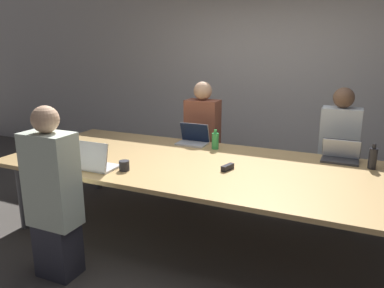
% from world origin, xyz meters
% --- Properties ---
extents(ground_plane, '(24.00, 24.00, 0.00)m').
position_xyz_m(ground_plane, '(0.00, 0.00, 0.00)').
color(ground_plane, '#4C4742').
extents(curtain_wall, '(12.00, 0.06, 2.80)m').
position_xyz_m(curtain_wall, '(0.00, 2.21, 1.40)').
color(curtain_wall, '#BCB7B2').
rests_on(curtain_wall, ground_plane).
extents(conference_table, '(4.02, 1.57, 0.75)m').
position_xyz_m(conference_table, '(0.00, 0.00, 0.71)').
color(conference_table, tan).
rests_on(conference_table, ground_plane).
extents(laptop_far_right, '(0.35, 0.22, 0.22)m').
position_xyz_m(laptop_far_right, '(1.09, 0.62, 0.81)').
color(laptop_far_right, '#333338').
rests_on(laptop_far_right, conference_table).
extents(person_far_right, '(0.40, 0.24, 1.42)m').
position_xyz_m(person_far_right, '(1.06, 1.05, 0.69)').
color(person_far_right, '#2D2D38').
rests_on(person_far_right, ground_plane).
extents(bottle_far_right, '(0.07, 0.07, 0.23)m').
position_xyz_m(bottle_far_right, '(1.37, 0.48, 0.85)').
color(bottle_far_right, black).
rests_on(bottle_far_right, conference_table).
extents(laptop_near_left, '(0.36, 0.26, 0.27)m').
position_xyz_m(laptop_near_left, '(-0.92, -0.56, 0.83)').
color(laptop_near_left, silver).
rests_on(laptop_near_left, conference_table).
extents(person_near_left, '(0.40, 0.24, 1.41)m').
position_xyz_m(person_near_left, '(-0.92, -1.08, 0.68)').
color(person_near_left, '#2D2D38').
rests_on(person_near_left, ground_plane).
extents(cup_near_left, '(0.09, 0.09, 0.09)m').
position_xyz_m(cup_near_left, '(-0.66, -0.47, 0.80)').
color(cup_near_left, '#232328').
rests_on(cup_near_left, conference_table).
extents(laptop_far_midleft, '(0.34, 0.23, 0.23)m').
position_xyz_m(laptop_far_midleft, '(-0.47, 0.63, 0.82)').
color(laptop_far_midleft, '#B7B7BC').
rests_on(laptop_far_midleft, conference_table).
extents(person_far_midleft, '(0.40, 0.24, 1.42)m').
position_xyz_m(person_far_midleft, '(-0.51, 1.00, 0.69)').
color(person_far_midleft, '#2D2D38').
rests_on(person_far_midleft, ground_plane).
extents(bottle_far_midleft, '(0.08, 0.08, 0.21)m').
position_xyz_m(bottle_far_midleft, '(-0.16, 0.53, 0.84)').
color(bottle_far_midleft, green).
rests_on(bottle_far_midleft, conference_table).
extents(stapler, '(0.08, 0.16, 0.05)m').
position_xyz_m(stapler, '(0.19, -0.09, 0.78)').
color(stapler, black).
rests_on(stapler, conference_table).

